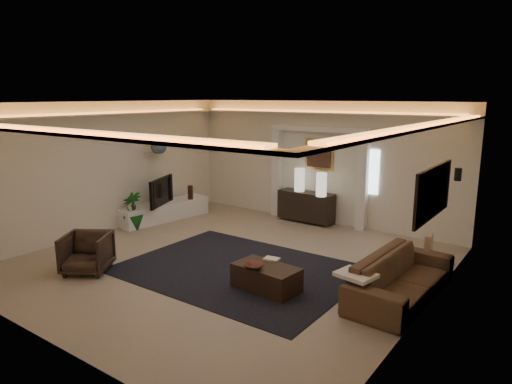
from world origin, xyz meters
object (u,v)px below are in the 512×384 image
Objects in this scene: coffee_table at (266,278)px; sofa at (401,277)px; armchair at (87,253)px; console at (306,206)px.

sofa is at bearing 31.96° from coffee_table.
coffee_table is (-1.83, -0.95, -0.13)m from sofa.
coffee_table is 3.20m from armchair.
armchair is at bearing -153.38° from coffee_table.
sofa reaches higher than coffee_table.
armchair reaches higher than coffee_table.
console is at bearing 115.56° from coffee_table.
armchair is (-4.79, -2.14, 0.01)m from sofa.
console reaches higher than coffee_table.
sofa is (3.31, -2.91, -0.06)m from console.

